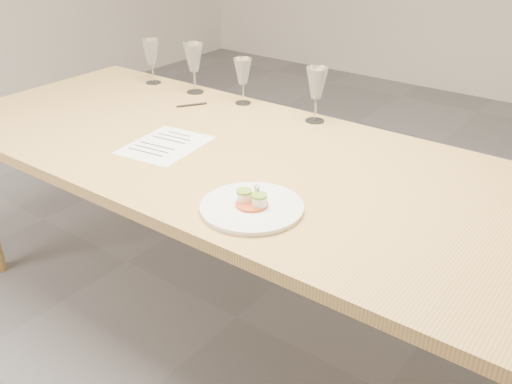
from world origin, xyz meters
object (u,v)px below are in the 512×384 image
Objects in this scene: wine_glass_3 at (317,84)px; wine_glass_0 at (151,53)px; wine_glass_2 at (243,72)px; wine_glass_1 at (194,58)px; dinner_plate at (252,206)px; recipe_sheet at (165,145)px; ballpoint_pen at (192,105)px; dining_table at (234,168)px.

wine_glass_0 is at bearing -178.66° from wine_glass_3.
wine_glass_3 is (0.36, -0.00, 0.02)m from wine_glass_2.
wine_glass_2 is (0.27, 0.01, -0.02)m from wine_glass_1.
wine_glass_2 is 0.36m from wine_glass_3.
dinner_plate is 1.34× the size of wine_glass_1.
dinner_plate is 1.45× the size of wine_glass_0.
wine_glass_0 is at bearing -177.30° from wine_glass_1.
recipe_sheet is 2.87× the size of ballpoint_pen.
dinner_plate is at bearing -50.55° from wine_glass_2.
wine_glass_2 is at bearing 2.30° from wine_glass_0.
dinner_plate reaches higher than dining_table.
wine_glass_0 reaches higher than wine_glass_2.
dining_table is at bearing -100.14° from wine_glass_3.
recipe_sheet is at bearing -83.67° from wine_glass_2.
wine_glass_1 is (-0.33, 0.52, 0.15)m from recipe_sheet.
wine_glass_3 reaches higher than dinner_plate.
ballpoint_pen is at bearing -163.15° from wine_glass_3.
wine_glass_0 is (-0.37, 0.14, 0.14)m from ballpoint_pen.
dining_table is 0.55m from wine_glass_2.
wine_glass_2 reaches higher than ballpoint_pen.
wine_glass_2 is (0.15, 0.16, 0.13)m from ballpoint_pen.
wine_glass_0 reaches higher than recipe_sheet.
ballpoint_pen is at bearing 142.94° from dinner_plate.
ballpoint_pen is at bearing 148.89° from dining_table.
wine_glass_1 is at bearing 143.31° from dining_table.
wine_glass_0 is (-1.12, 0.70, 0.13)m from dinner_plate.
wine_glass_3 is at bearing 0.79° from wine_glass_1.
wine_glass_2 is 0.90× the size of wine_glass_3.
wine_glass_2 is at bearing 129.45° from dinner_plate.
ballpoint_pen is (-0.75, 0.57, -0.01)m from dinner_plate.
wine_glass_3 is at bearing -0.05° from wine_glass_2.
wine_glass_0 is at bearing 131.60° from recipe_sheet.
wine_glass_2 is at bearing 1.91° from wine_glass_1.
wine_glass_1 is at bearing 2.70° from wine_glass_0.
recipe_sheet is 0.63m from wine_glass_3.
wine_glass_1 is 0.27m from wine_glass_2.
wine_glass_1 is at bearing -179.21° from wine_glass_3.
wine_glass_3 reaches higher than wine_glass_2.
dinner_plate is at bearing -72.14° from wine_glass_3.
ballpoint_pen is at bearing -134.61° from wine_glass_2.
ballpoint_pen is 0.52× the size of wine_glass_1.
wine_glass_1 is 0.63m from wine_glass_3.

